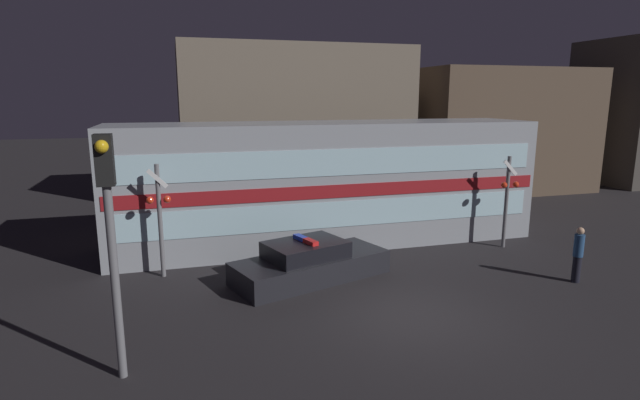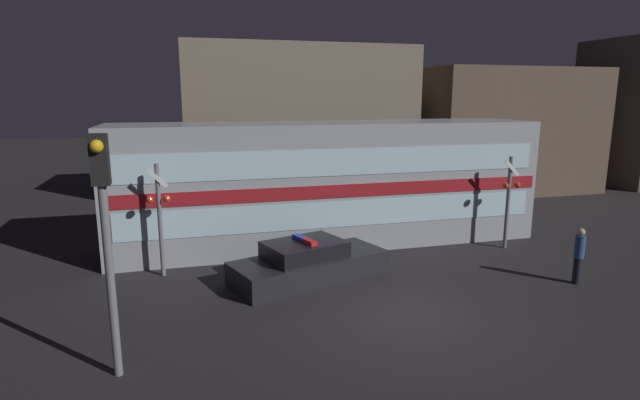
{
  "view_description": "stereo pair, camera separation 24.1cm",
  "coord_description": "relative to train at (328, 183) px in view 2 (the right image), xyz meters",
  "views": [
    {
      "loc": [
        -5.25,
        -10.17,
        5.21
      ],
      "look_at": [
        -0.89,
        4.91,
        1.95
      ],
      "focal_mm": 28.0,
      "sensor_mm": 36.0,
      "label": 1
    },
    {
      "loc": [
        -5.02,
        -10.24,
        5.21
      ],
      "look_at": [
        -0.89,
        4.91,
        1.95
      ],
      "focal_mm": 28.0,
      "sensor_mm": 36.0,
      "label": 2
    }
  ],
  "objects": [
    {
      "name": "ground_plane",
      "position": [
        0.1,
        -6.69,
        -2.17
      ],
      "size": [
        120.0,
        120.0,
        0.0
      ],
      "primitive_type": "plane",
      "color": "#262326"
    },
    {
      "name": "train",
      "position": [
        0.0,
        0.0,
        0.0
      ],
      "size": [
        14.99,
        3.18,
        4.33
      ],
      "color": "#999EA5",
      "rests_on": "ground_plane"
    },
    {
      "name": "police_car",
      "position": [
        -1.61,
        -3.56,
        -1.69
      ],
      "size": [
        4.89,
        3.1,
        1.27
      ],
      "rotation": [
        0.0,
        0.0,
        0.32
      ],
      "color": "black",
      "rests_on": "ground_plane"
    },
    {
      "name": "pedestrian",
      "position": [
        5.64,
        -5.91,
        -1.33
      ],
      "size": [
        0.27,
        0.27,
        1.62
      ],
      "color": "black",
      "rests_on": "ground_plane"
    },
    {
      "name": "crossing_signal_near",
      "position": [
        5.77,
        -2.44,
        -0.36
      ],
      "size": [
        0.68,
        0.3,
        3.22
      ],
      "color": "slate",
      "rests_on": "ground_plane"
    },
    {
      "name": "crossing_signal_far",
      "position": [
        -5.71,
        -2.18,
        -0.29
      ],
      "size": [
        0.68,
        0.3,
        3.34
      ],
      "color": "slate",
      "rests_on": "ground_plane"
    },
    {
      "name": "traffic_light_corner",
      "position": [
        -6.35,
        -7.58,
        0.84
      ],
      "size": [
        0.3,
        0.46,
        4.58
      ],
      "color": "slate",
      "rests_on": "ground_plane"
    },
    {
      "name": "building_left",
      "position": [
        0.62,
        8.05,
        1.64
      ],
      "size": [
        11.07,
        5.68,
        7.6
      ],
      "color": "#726656",
      "rests_on": "ground_plane"
    },
    {
      "name": "building_center",
      "position": [
        12.38,
        7.61,
        1.19
      ],
      "size": [
        9.65,
        5.56,
        6.71
      ],
      "color": "brown",
      "rests_on": "ground_plane"
    }
  ]
}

